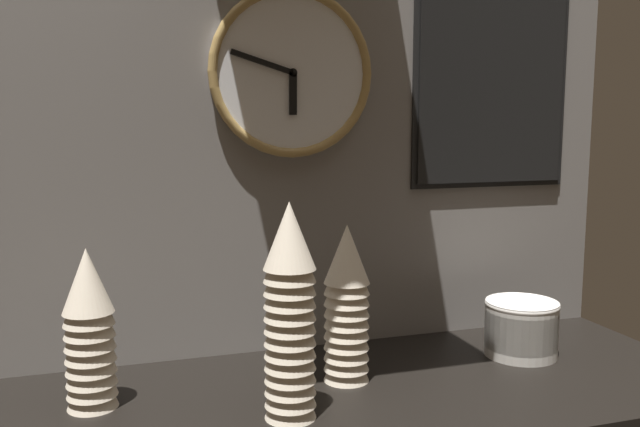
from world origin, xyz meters
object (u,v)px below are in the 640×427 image
Objects in this scene: cup_stack_center at (290,312)px; bowl_stack_far_right at (521,327)px; wall_clock at (292,73)px; menu_board at (492,84)px; cup_stack_center_right at (347,303)px; cup_stack_left at (89,329)px.

bowl_stack_far_right is at bearing 14.79° from cup_stack_center.
menu_board is (0.49, 0.01, -0.02)m from wall_clock.
bowl_stack_far_right is at bearing -97.38° from menu_board.
cup_stack_center_right is 1.97× the size of bowl_stack_far_right.
bowl_stack_far_right is at bearing 0.01° from cup_stack_left.
bowl_stack_far_right is at bearing 2.76° from cup_stack_center_right.
cup_stack_left reaches higher than bowl_stack_far_right.
cup_stack_center_right reaches higher than cup_stack_left.
wall_clock is at bearing 158.71° from bowl_stack_far_right.
bowl_stack_far_right is at bearing -21.29° from wall_clock.
wall_clock reaches higher than bowl_stack_far_right.
cup_stack_left is 0.93× the size of cup_stack_center_right.
cup_stack_center_right is (0.47, -0.02, 0.01)m from cup_stack_left.
cup_stack_left is 1.83× the size of bowl_stack_far_right.
cup_stack_center_right is 0.64× the size of menu_board.
cup_stack_center reaches higher than cup_stack_left.
cup_stack_center is 0.78m from menu_board.
bowl_stack_far_right is (0.88, 0.00, -0.08)m from cup_stack_left.
cup_stack_left is 0.36m from cup_stack_center.
cup_stack_center_right is 0.20m from cup_stack_center.
wall_clock is at bearing 23.19° from cup_stack_left.
menu_board is (0.58, 0.34, 0.40)m from cup_stack_center.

